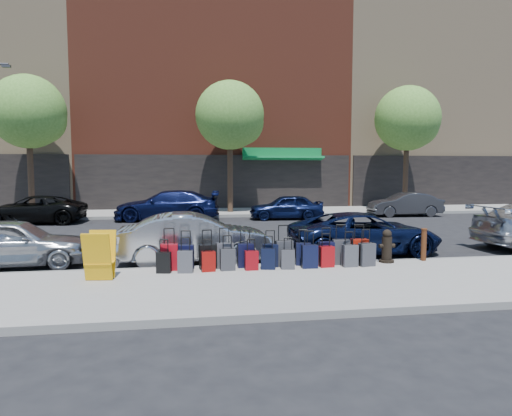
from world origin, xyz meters
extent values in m
plane|color=black|center=(0.00, 0.00, 0.00)|extent=(120.00, 120.00, 0.00)
cube|color=gray|center=(0.00, -6.50, 0.07)|extent=(60.00, 4.00, 0.15)
cube|color=gray|center=(0.00, 10.00, 0.07)|extent=(60.00, 4.00, 0.15)
cube|color=gray|center=(0.00, -4.48, 0.07)|extent=(60.00, 0.08, 0.15)
cube|color=gray|center=(0.00, 7.98, 0.07)|extent=(60.00, 0.08, 0.15)
cube|color=maroon|center=(0.00, 18.00, 10.00)|extent=(17.00, 12.00, 20.00)
cube|color=black|center=(0.00, 11.95, 1.70)|extent=(16.66, 0.15, 3.40)
cube|color=#0C7135|center=(4.00, 11.60, 3.20)|extent=(5.00, 0.91, 0.27)
cube|color=#0C7135|center=(4.00, 11.90, 3.55)|extent=(5.00, 0.10, 0.60)
cube|color=tan|center=(16.00, 18.00, 9.00)|extent=(15.00, 12.00, 18.00)
cube|color=black|center=(16.00, 11.95, 1.70)|extent=(14.70, 0.15, 3.40)
cylinder|color=black|center=(-10.00, 9.50, 2.55)|extent=(0.30, 0.30, 4.80)
sphere|color=#437A28|center=(-10.00, 9.50, 5.52)|extent=(3.80, 3.80, 3.80)
sphere|color=#437A28|center=(-9.40, 9.50, 5.14)|extent=(2.58, 2.58, 2.58)
cylinder|color=black|center=(0.50, 9.50, 2.55)|extent=(0.30, 0.30, 4.80)
sphere|color=#437A28|center=(0.50, 9.50, 5.52)|extent=(3.80, 3.80, 3.80)
sphere|color=#437A28|center=(1.10, 9.50, 5.14)|extent=(2.58, 2.58, 2.58)
cylinder|color=black|center=(11.00, 9.50, 2.55)|extent=(0.30, 0.30, 4.80)
sphere|color=#437A28|center=(11.00, 9.50, 5.52)|extent=(3.80, 3.80, 3.80)
sphere|color=#437A28|center=(11.60, 9.50, 5.14)|extent=(2.58, 2.58, 2.58)
cube|color=#333338|center=(-10.70, 8.80, 7.65)|extent=(0.40, 0.18, 0.12)
cube|color=#A80A16|center=(-2.43, -4.84, 0.47)|extent=(0.44, 0.26, 0.64)
cylinder|color=black|center=(-2.43, -4.84, 1.17)|extent=(0.24, 0.05, 0.03)
cube|color=black|center=(-2.03, -4.76, 0.45)|extent=(0.42, 0.26, 0.59)
cylinder|color=black|center=(-2.03, -4.76, 1.09)|extent=(0.22, 0.06, 0.03)
cube|color=black|center=(-1.50, -4.82, 0.45)|extent=(0.43, 0.27, 0.61)
cylinder|color=black|center=(-1.50, -4.82, 1.11)|extent=(0.23, 0.06, 0.03)
cube|color=#434248|center=(-1.07, -4.80, 0.46)|extent=(0.44, 0.26, 0.63)
cylinder|color=black|center=(-1.07, -4.80, 1.15)|extent=(0.24, 0.05, 0.03)
cube|color=black|center=(-0.55, -4.80, 0.45)|extent=(0.40, 0.22, 0.60)
cylinder|color=black|center=(-0.55, -4.80, 1.10)|extent=(0.22, 0.03, 0.03)
cube|color=black|center=(0.08, -4.84, 0.44)|extent=(0.41, 0.25, 0.58)
cylinder|color=black|center=(0.08, -4.84, 1.07)|extent=(0.22, 0.05, 0.03)
cube|color=#333338|center=(0.44, -4.81, 0.48)|extent=(0.45, 0.27, 0.65)
cylinder|color=black|center=(0.44, -4.81, 1.19)|extent=(0.25, 0.05, 0.03)
cube|color=black|center=(0.95, -4.78, 0.43)|extent=(0.41, 0.27, 0.57)
cylinder|color=black|center=(0.95, -4.78, 1.05)|extent=(0.21, 0.07, 0.03)
cube|color=black|center=(1.56, -4.83, 0.45)|extent=(0.40, 0.22, 0.59)
cylinder|color=black|center=(1.56, -4.83, 1.09)|extent=(0.22, 0.03, 0.03)
cube|color=#333337|center=(1.94, -4.85, 0.47)|extent=(0.46, 0.30, 0.64)
cylinder|color=black|center=(1.94, -4.85, 1.17)|extent=(0.24, 0.07, 0.03)
cube|color=#AB1A0B|center=(2.46, -4.82, 0.47)|extent=(0.44, 0.25, 0.64)
cylinder|color=black|center=(2.46, -4.82, 1.16)|extent=(0.24, 0.04, 0.03)
cube|color=black|center=(-2.55, -5.11, 0.40)|extent=(0.36, 0.24, 0.50)
cylinder|color=black|center=(-2.55, -5.11, 0.94)|extent=(0.19, 0.06, 0.03)
cube|color=#414147|center=(-2.04, -5.16, 0.41)|extent=(0.38, 0.24, 0.53)
cylinder|color=black|center=(-2.04, -5.16, 0.99)|extent=(0.20, 0.05, 0.03)
cube|color=maroon|center=(-1.50, -5.12, 0.39)|extent=(0.35, 0.23, 0.48)
cylinder|color=black|center=(-1.50, -5.12, 0.92)|extent=(0.19, 0.05, 0.03)
cube|color=#313136|center=(-1.02, -5.07, 0.42)|extent=(0.37, 0.23, 0.53)
cylinder|color=black|center=(-1.02, -5.07, 0.99)|extent=(0.20, 0.04, 0.03)
cube|color=maroon|center=(-0.44, -5.13, 0.39)|extent=(0.33, 0.20, 0.47)
cylinder|color=black|center=(-0.44, -5.13, 0.90)|extent=(0.18, 0.04, 0.03)
cube|color=black|center=(-0.02, -5.10, 0.41)|extent=(0.38, 0.27, 0.51)
cylinder|color=black|center=(-0.02, -5.10, 0.97)|extent=(0.20, 0.07, 0.03)
cube|color=#3C3B41|center=(0.46, -5.17, 0.39)|extent=(0.36, 0.25, 0.48)
cylinder|color=black|center=(0.46, -5.17, 0.92)|extent=(0.19, 0.06, 0.03)
cube|color=black|center=(1.02, -5.13, 0.44)|extent=(0.40, 0.24, 0.58)
cylinder|color=black|center=(1.02, -5.13, 1.07)|extent=(0.22, 0.04, 0.03)
cube|color=#97090E|center=(1.48, -5.09, 0.41)|extent=(0.37, 0.23, 0.52)
cylinder|color=black|center=(1.48, -5.09, 0.98)|extent=(0.20, 0.05, 0.03)
cube|color=#414147|center=(2.07, -5.14, 0.43)|extent=(0.39, 0.24, 0.55)
cylinder|color=black|center=(2.07, -5.14, 1.03)|extent=(0.21, 0.05, 0.03)
cube|color=#353439|center=(2.52, -5.13, 0.44)|extent=(0.43, 0.29, 0.58)
cylinder|color=black|center=(2.52, -5.13, 1.08)|extent=(0.22, 0.07, 0.03)
cylinder|color=black|center=(3.23, -4.78, 0.18)|extent=(0.39, 0.39, 0.07)
cylinder|color=black|center=(3.23, -4.78, 0.52)|extent=(0.26, 0.26, 0.61)
sphere|color=black|center=(3.23, -4.78, 0.90)|extent=(0.24, 0.24, 0.24)
cylinder|color=black|center=(3.23, -4.78, 0.59)|extent=(0.44, 0.13, 0.11)
cylinder|color=#38190C|center=(4.30, -4.73, 0.58)|extent=(0.14, 0.14, 0.85)
cylinder|color=#38190C|center=(4.30, -4.73, 1.00)|extent=(0.16, 0.16, 0.04)
cube|color=#EAA60D|center=(-3.96, -5.74, 0.70)|extent=(0.63, 0.33, 1.08)
cube|color=#EAA60D|center=(-3.91, -5.35, 0.70)|extent=(0.63, 0.33, 1.08)
cube|color=#EAA60D|center=(-3.93, -5.54, 0.53)|extent=(0.64, 0.46, 0.02)
imported|color=#AEB1B5|center=(-6.58, -3.18, 0.67)|extent=(4.02, 1.88, 1.33)
imported|color=#B3B5BA|center=(-1.76, -3.37, 0.69)|extent=(4.23, 1.55, 1.39)
imported|color=black|center=(3.40, -2.83, 0.64)|extent=(4.63, 2.16, 1.28)
imported|color=black|center=(-9.13, 6.78, 0.66)|extent=(4.83, 2.41, 1.32)
imported|color=#0D1339|center=(-2.91, 7.05, 0.75)|extent=(5.34, 2.55, 1.50)
imported|color=#0D1539|center=(3.08, 6.64, 0.64)|extent=(3.83, 1.76, 1.27)
imported|color=#373739|center=(9.78, 7.08, 0.64)|extent=(3.95, 1.55, 1.28)
camera|label=1|loc=(-2.04, -16.00, 2.66)|focal=32.00mm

